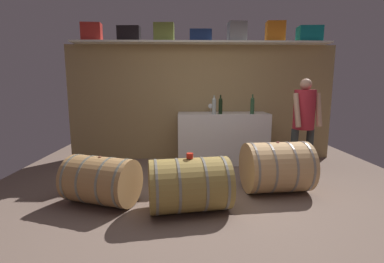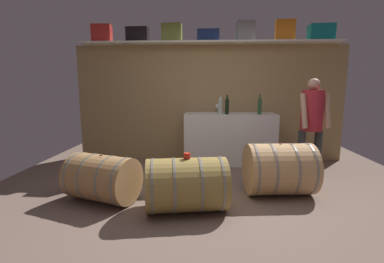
% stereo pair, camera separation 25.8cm
% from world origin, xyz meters
% --- Properties ---
extents(ground_plane, '(6.17, 7.68, 0.02)m').
position_xyz_m(ground_plane, '(0.00, 0.56, -0.01)').
color(ground_plane, '#6F5A4F').
extents(back_wall_panel, '(4.97, 0.10, 2.14)m').
position_xyz_m(back_wall_panel, '(0.00, 2.24, 1.07)').
color(back_wall_panel, '#9F8354').
rests_on(back_wall_panel, ground).
extents(high_shelf_board, '(4.58, 0.40, 0.03)m').
position_xyz_m(high_shelf_board, '(0.00, 2.09, 2.15)').
color(high_shelf_board, silver).
rests_on(high_shelf_board, back_wall_panel).
extents(toolcase_red, '(0.35, 0.22, 0.31)m').
position_xyz_m(toolcase_red, '(-1.95, 2.09, 2.33)').
color(toolcase_red, red).
rests_on(toolcase_red, high_shelf_board).
extents(toolcase_black, '(0.40, 0.21, 0.26)m').
position_xyz_m(toolcase_black, '(-1.29, 2.09, 2.30)').
color(toolcase_black, black).
rests_on(toolcase_black, high_shelf_board).
extents(toolcase_olive, '(0.36, 0.22, 0.31)m').
position_xyz_m(toolcase_olive, '(-0.67, 2.09, 2.33)').
color(toolcase_olive, olive).
rests_on(toolcase_olive, high_shelf_board).
extents(toolcase_navy, '(0.39, 0.20, 0.21)m').
position_xyz_m(toolcase_navy, '(-0.02, 2.09, 2.27)').
color(toolcase_navy, navy).
rests_on(toolcase_navy, high_shelf_board).
extents(toolcase_grey, '(0.33, 0.28, 0.34)m').
position_xyz_m(toolcase_grey, '(0.62, 2.09, 2.34)').
color(toolcase_grey, gray).
rests_on(toolcase_grey, high_shelf_board).
extents(toolcase_orange, '(0.34, 0.24, 0.35)m').
position_xyz_m(toolcase_orange, '(1.31, 2.09, 2.35)').
color(toolcase_orange, orange).
rests_on(toolcase_orange, high_shelf_board).
extents(toolcase_teal, '(0.43, 0.30, 0.27)m').
position_xyz_m(toolcase_teal, '(1.93, 2.09, 2.31)').
color(toolcase_teal, '#127E81').
rests_on(toolcase_teal, high_shelf_board).
extents(work_cabinet, '(1.61, 0.56, 0.91)m').
position_xyz_m(work_cabinet, '(0.38, 1.90, 0.46)').
color(work_cabinet, white).
rests_on(work_cabinet, ground).
extents(wine_bottle_clear, '(0.07, 0.07, 0.32)m').
position_xyz_m(wine_bottle_clear, '(0.19, 1.70, 1.06)').
color(wine_bottle_clear, '#B0C0B7').
rests_on(wine_bottle_clear, work_cabinet).
extents(wine_bottle_dark, '(0.07, 0.07, 0.33)m').
position_xyz_m(wine_bottle_dark, '(0.31, 1.71, 1.06)').
color(wine_bottle_dark, black).
rests_on(wine_bottle_dark, work_cabinet).
extents(wine_bottle_green, '(0.07, 0.07, 0.34)m').
position_xyz_m(wine_bottle_green, '(0.86, 1.71, 1.06)').
color(wine_bottle_green, '#2B5233').
rests_on(wine_bottle_green, work_cabinet).
extents(wine_glass, '(0.09, 0.09, 0.16)m').
position_xyz_m(wine_glass, '(0.16, 2.07, 1.02)').
color(wine_glass, white).
rests_on(wine_glass, work_cabinet).
extents(wine_barrel_near, '(0.97, 0.73, 0.62)m').
position_xyz_m(wine_barrel_near, '(-0.26, -0.10, 0.30)').
color(wine_barrel_near, olive).
rests_on(wine_barrel_near, ground).
extents(wine_barrel_far, '(0.89, 0.73, 0.67)m').
position_xyz_m(wine_barrel_far, '(0.90, 0.46, 0.33)').
color(wine_barrel_far, tan).
rests_on(wine_barrel_far, ground).
extents(wine_barrel_flank, '(0.95, 0.80, 0.58)m').
position_xyz_m(wine_barrel_flank, '(-1.30, 0.12, 0.29)').
color(wine_barrel_flank, '#A67A49').
rests_on(wine_barrel_flank, ground).
extents(tasting_cup, '(0.07, 0.07, 0.06)m').
position_xyz_m(tasting_cup, '(-0.26, -0.10, 0.64)').
color(tasting_cup, red).
rests_on(tasting_cup, wine_barrel_near).
extents(winemaker_pouring, '(0.47, 0.39, 1.50)m').
position_xyz_m(winemaker_pouring, '(1.53, 1.16, 0.92)').
color(winemaker_pouring, '#2F3534').
rests_on(winemaker_pouring, ground).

